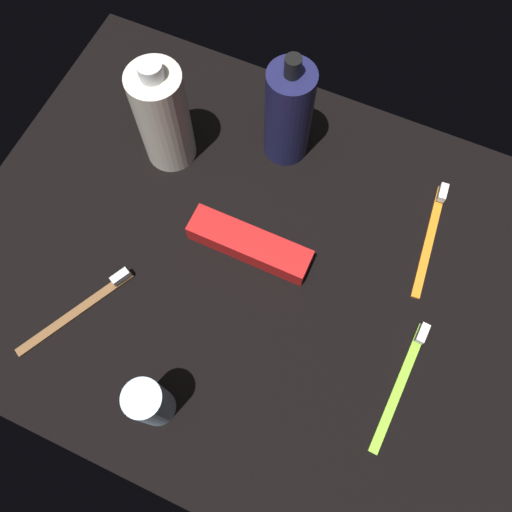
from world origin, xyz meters
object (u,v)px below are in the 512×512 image
at_px(toothbrush_brown, 82,307).
at_px(toothbrush_lime, 403,378).
at_px(bodywash_bottle, 163,117).
at_px(toothpaste_box_red, 250,244).
at_px(deodorant_stick, 150,403).
at_px(lotion_bottle, 288,114).
at_px(toothbrush_orange, 431,233).

bearing_deg(toothbrush_brown, toothbrush_lime, 11.37).
bearing_deg(bodywash_bottle, toothpaste_box_red, -29.54).
relative_size(deodorant_stick, toothpaste_box_red, 0.61).
bearing_deg(toothpaste_box_red, bodywash_bottle, 150.87).
relative_size(bodywash_bottle, toothbrush_lime, 1.05).
height_order(lotion_bottle, toothbrush_lime, lotion_bottle).
bearing_deg(toothbrush_lime, bodywash_bottle, 156.74).
bearing_deg(toothbrush_orange, toothbrush_lime, -82.75).
bearing_deg(toothbrush_brown, toothpaste_box_red, 45.06).
bearing_deg(lotion_bottle, toothbrush_lime, -43.70).
xyz_separation_m(lotion_bottle, toothbrush_lime, (0.28, -0.26, -0.08)).
xyz_separation_m(bodywash_bottle, toothpaste_box_red, (0.18, -0.10, -0.07)).
bearing_deg(toothpaste_box_red, toothbrush_orange, 29.34).
xyz_separation_m(lotion_bottle, toothbrush_brown, (-0.15, -0.35, -0.08)).
relative_size(deodorant_stick, toothbrush_orange, 0.60).
height_order(lotion_bottle, deodorant_stick, lotion_bottle).
xyz_separation_m(lotion_bottle, toothbrush_orange, (0.25, -0.05, -0.08)).
height_order(lotion_bottle, toothbrush_brown, lotion_bottle).
height_order(toothbrush_orange, toothbrush_lime, same).
distance_m(deodorant_stick, toothbrush_lime, 0.32).
xyz_separation_m(deodorant_stick, toothbrush_brown, (-0.15, 0.07, -0.05)).
bearing_deg(deodorant_stick, toothbrush_lime, 30.50).
xyz_separation_m(toothbrush_lime, toothpaste_box_red, (-0.26, 0.09, 0.01)).
relative_size(toothbrush_lime, toothpaste_box_red, 1.02).
bearing_deg(toothbrush_brown, lotion_bottle, 66.45).
relative_size(lotion_bottle, toothbrush_lime, 1.06).
bearing_deg(toothbrush_lime, lotion_bottle, 136.30).
height_order(bodywash_bottle, toothpaste_box_red, bodywash_bottle).
height_order(deodorant_stick, toothbrush_orange, deodorant_stick).
height_order(deodorant_stick, toothpaste_box_red, deodorant_stick).
relative_size(deodorant_stick, toothbrush_lime, 0.60).
height_order(toothbrush_orange, toothpaste_box_red, toothpaste_box_red).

